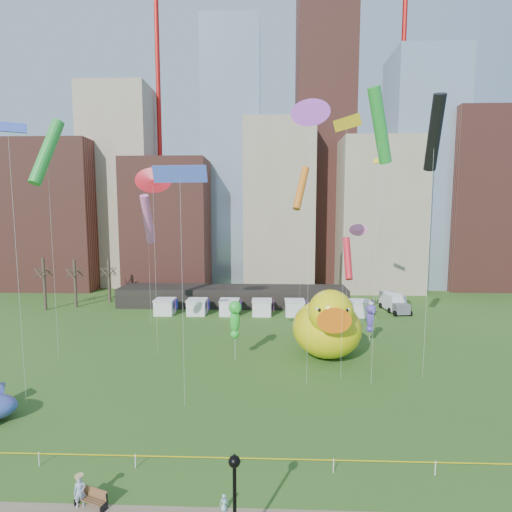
{
  "coord_description": "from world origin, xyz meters",
  "views": [
    {
      "loc": [
        2.11,
        -21.63,
        15.43
      ],
      "look_at": [
        1.02,
        9.67,
        12.0
      ],
      "focal_mm": 27.0,
      "sensor_mm": 36.0,
      "label": 1
    }
  ],
  "objects_px": {
    "small_duck": "(336,338)",
    "seahorse_purple": "(371,316)",
    "toddler": "(224,503)",
    "big_duck": "(327,325)",
    "box_truck": "(394,302)",
    "lamppost": "(235,495)",
    "seahorse_green": "(235,316)",
    "woman": "(80,492)",
    "park_bench": "(92,497)"
  },
  "relations": [
    {
      "from": "park_bench",
      "to": "toddler",
      "type": "bearing_deg",
      "value": 18.33
    },
    {
      "from": "big_duck",
      "to": "park_bench",
      "type": "bearing_deg",
      "value": -124.36
    },
    {
      "from": "toddler",
      "to": "lamppost",
      "type": "bearing_deg",
      "value": -88.13
    },
    {
      "from": "small_duck",
      "to": "lamppost",
      "type": "bearing_deg",
      "value": -110.0
    },
    {
      "from": "woman",
      "to": "toddler",
      "type": "xyz_separation_m",
      "value": [
        7.62,
        0.0,
        -0.4
      ]
    },
    {
      "from": "small_duck",
      "to": "seahorse_green",
      "type": "relative_size",
      "value": 0.65
    },
    {
      "from": "big_duck",
      "to": "lamppost",
      "type": "xyz_separation_m",
      "value": [
        -7.75,
        -24.76,
        -0.5
      ]
    },
    {
      "from": "small_duck",
      "to": "woman",
      "type": "height_order",
      "value": "small_duck"
    },
    {
      "from": "small_duck",
      "to": "box_truck",
      "type": "bearing_deg",
      "value": 54.86
    },
    {
      "from": "seahorse_green",
      "to": "toddler",
      "type": "xyz_separation_m",
      "value": [
        1.25,
        -20.45,
        -4.37
      ]
    },
    {
      "from": "woman",
      "to": "toddler",
      "type": "distance_m",
      "value": 7.63
    },
    {
      "from": "small_duck",
      "to": "box_truck",
      "type": "height_order",
      "value": "small_duck"
    },
    {
      "from": "seahorse_green",
      "to": "small_duck",
      "type": "bearing_deg",
      "value": 1.53
    },
    {
      "from": "seahorse_purple",
      "to": "park_bench",
      "type": "relative_size",
      "value": 2.52
    },
    {
      "from": "woman",
      "to": "lamppost",
      "type": "bearing_deg",
      "value": -39.59
    },
    {
      "from": "small_duck",
      "to": "seahorse_green",
      "type": "bearing_deg",
      "value": -163.51
    },
    {
      "from": "lamppost",
      "to": "box_truck",
      "type": "distance_m",
      "value": 49.99
    },
    {
      "from": "seahorse_green",
      "to": "woman",
      "type": "bearing_deg",
      "value": -123.6
    },
    {
      "from": "big_duck",
      "to": "toddler",
      "type": "height_order",
      "value": "big_duck"
    },
    {
      "from": "small_duck",
      "to": "seahorse_purple",
      "type": "relative_size",
      "value": 0.89
    },
    {
      "from": "big_duck",
      "to": "lamppost",
      "type": "height_order",
      "value": "big_duck"
    },
    {
      "from": "lamppost",
      "to": "woman",
      "type": "bearing_deg",
      "value": 161.65
    },
    {
      "from": "big_duck",
      "to": "toddler",
      "type": "xyz_separation_m",
      "value": [
        -8.58,
        -21.96,
        -3.13
      ]
    },
    {
      "from": "box_truck",
      "to": "toddler",
      "type": "distance_m",
      "value": 47.83
    },
    {
      "from": "seahorse_purple",
      "to": "toddler",
      "type": "height_order",
      "value": "seahorse_purple"
    },
    {
      "from": "seahorse_purple",
      "to": "big_duck",
      "type": "bearing_deg",
      "value": -145.49
    },
    {
      "from": "seahorse_green",
      "to": "woman",
      "type": "distance_m",
      "value": 21.78
    },
    {
      "from": "small_duck",
      "to": "seahorse_green",
      "type": "distance_m",
      "value": 12.16
    },
    {
      "from": "small_duck",
      "to": "toddler",
      "type": "bearing_deg",
      "value": -113.7
    },
    {
      "from": "small_duck",
      "to": "box_truck",
      "type": "distance_m",
      "value": 22.08
    },
    {
      "from": "park_bench",
      "to": "lamppost",
      "type": "relative_size",
      "value": 0.37
    },
    {
      "from": "big_duck",
      "to": "seahorse_green",
      "type": "distance_m",
      "value": 10.02
    },
    {
      "from": "small_duck",
      "to": "seahorse_purple",
      "type": "distance_m",
      "value": 5.55
    },
    {
      "from": "park_bench",
      "to": "box_truck",
      "type": "height_order",
      "value": "box_truck"
    },
    {
      "from": "box_truck",
      "to": "seahorse_green",
      "type": "bearing_deg",
      "value": -144.18
    },
    {
      "from": "toddler",
      "to": "seahorse_green",
      "type": "bearing_deg",
      "value": 78.94
    },
    {
      "from": "big_duck",
      "to": "toddler",
      "type": "relative_size",
      "value": 11.27
    },
    {
      "from": "small_duck",
      "to": "lamppost",
      "type": "relative_size",
      "value": 0.83
    },
    {
      "from": "small_duck",
      "to": "seahorse_purple",
      "type": "xyz_separation_m",
      "value": [
        4.5,
        2.66,
        1.86
      ]
    },
    {
      "from": "lamppost",
      "to": "box_truck",
      "type": "relative_size",
      "value": 0.76
    },
    {
      "from": "seahorse_purple",
      "to": "box_truck",
      "type": "xyz_separation_m",
      "value": [
        7.77,
        15.68,
        -1.94
      ]
    },
    {
      "from": "seahorse_purple",
      "to": "lamppost",
      "type": "distance_m",
      "value": 32.46
    },
    {
      "from": "small_duck",
      "to": "big_duck",
      "type": "bearing_deg",
      "value": -123.52
    },
    {
      "from": "big_duck",
      "to": "toddler",
      "type": "bearing_deg",
      "value": -110.2
    },
    {
      "from": "lamppost",
      "to": "park_bench",
      "type": "bearing_deg",
      "value": 159.84
    },
    {
      "from": "seahorse_green",
      "to": "park_bench",
      "type": "xyz_separation_m",
      "value": [
        -5.78,
        -20.37,
        -4.33
      ]
    },
    {
      "from": "toddler",
      "to": "park_bench",
      "type": "bearing_deg",
      "value": 164.77
    },
    {
      "from": "park_bench",
      "to": "box_truck",
      "type": "distance_m",
      "value": 51.4
    },
    {
      "from": "toddler",
      "to": "big_duck",
      "type": "bearing_deg",
      "value": 54.11
    },
    {
      "from": "lamppost",
      "to": "box_truck",
      "type": "bearing_deg",
      "value": 64.72
    }
  ]
}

